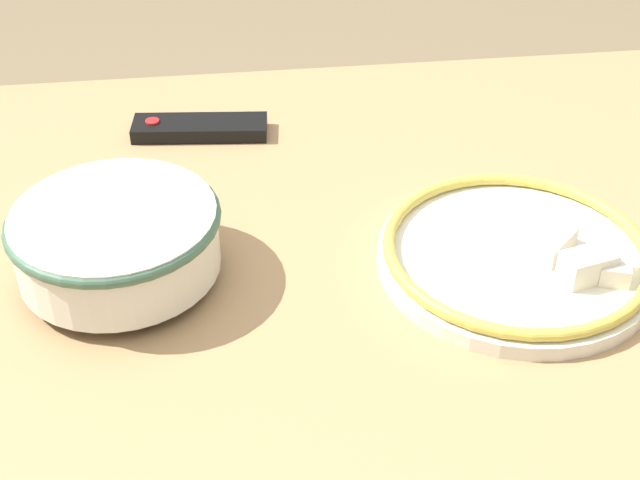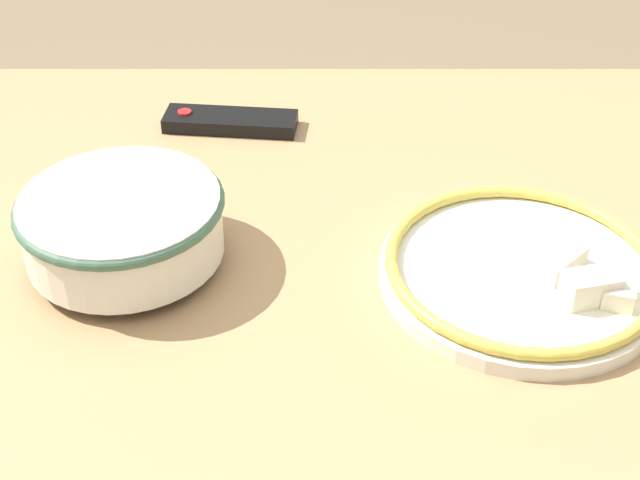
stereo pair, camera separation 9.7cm
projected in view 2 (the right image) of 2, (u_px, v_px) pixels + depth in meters
name	position (u px, v px, depth m)	size (l,w,h in m)	color
dining_table	(407.00, 304.00, 1.06)	(1.54, 0.98, 0.72)	tan
noodle_bowl	(122.00, 225.00, 0.98)	(0.23, 0.23, 0.09)	silver
food_plate	(522.00, 270.00, 0.97)	(0.31, 0.31, 0.05)	silver
tv_remote	(229.00, 121.00, 1.25)	(0.19, 0.07, 0.02)	black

